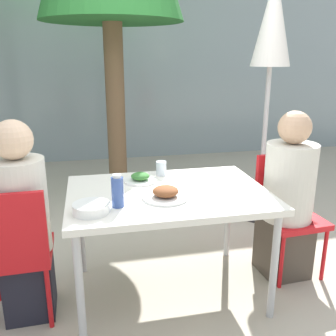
{
  "coord_description": "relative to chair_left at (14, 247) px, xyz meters",
  "views": [
    {
      "loc": [
        -0.46,
        -2.14,
        1.53
      ],
      "look_at": [
        0.0,
        0.0,
        0.87
      ],
      "focal_mm": 40.0,
      "sensor_mm": 36.0,
      "label": 1
    }
  ],
  "objects": [
    {
      "name": "ground_plane",
      "position": [
        0.91,
        0.11,
        -0.49
      ],
      "size": [
        24.0,
        24.0,
        0.0
      ],
      "primitive_type": "plane",
      "color": "#B2A893"
    },
    {
      "name": "building_facade",
      "position": [
        0.91,
        3.74,
        1.01
      ],
      "size": [
        10.0,
        0.2,
        3.0
      ],
      "color": "#89999E",
      "rests_on": "ground"
    },
    {
      "name": "dining_table",
      "position": [
        0.91,
        0.11,
        0.17
      ],
      "size": [
        1.23,
        0.87,
        0.72
      ],
      "color": "silver",
      "rests_on": "ground"
    },
    {
      "name": "chair_left",
      "position": [
        0.0,
        0.0,
        0.0
      ],
      "size": [
        0.41,
        0.41,
        0.85
      ],
      "rotation": [
        0.0,
        0.0,
        0.03
      ],
      "color": "red",
      "rests_on": "ground"
    },
    {
      "name": "person_left",
      "position": [
        0.05,
        0.08,
        0.09
      ],
      "size": [
        0.31,
        0.31,
        1.21
      ],
      "rotation": [
        0.0,
        0.0,
        0.03
      ],
      "color": "black",
      "rests_on": "ground"
    },
    {
      "name": "chair_right",
      "position": [
        1.83,
        0.25,
        0.0
      ],
      "size": [
        0.43,
        0.43,
        0.85
      ],
      "rotation": [
        0.0,
        0.0,
        -3.07
      ],
      "color": "red",
      "rests_on": "ground"
    },
    {
      "name": "person_right",
      "position": [
        1.78,
        0.17,
        0.07
      ],
      "size": [
        0.34,
        0.34,
        1.19
      ],
      "rotation": [
        0.0,
        0.0,
        -3.07
      ],
      "color": "#473D33",
      "rests_on": "ground"
    },
    {
      "name": "closed_umbrella",
      "position": [
        2.06,
        1.13,
        1.2
      ],
      "size": [
        0.36,
        0.36,
        2.22
      ],
      "color": "#333333",
      "rests_on": "ground"
    },
    {
      "name": "plate_0",
      "position": [
        0.87,
        -0.01,
        0.26
      ],
      "size": [
        0.28,
        0.28,
        0.07
      ],
      "color": "white",
      "rests_on": "dining_table"
    },
    {
      "name": "plate_1",
      "position": [
        0.77,
        0.32,
        0.25
      ],
      "size": [
        0.22,
        0.22,
        0.06
      ],
      "color": "white",
      "rests_on": "dining_table"
    },
    {
      "name": "bottle",
      "position": [
        0.59,
        -0.08,
        0.32
      ],
      "size": [
        0.07,
        0.07,
        0.19
      ],
      "color": "#334C8E",
      "rests_on": "dining_table"
    },
    {
      "name": "drinking_cup",
      "position": [
        0.94,
        0.44,
        0.28
      ],
      "size": [
        0.07,
        0.07,
        0.1
      ],
      "color": "silver",
      "rests_on": "dining_table"
    },
    {
      "name": "salad_bowl",
      "position": [
        0.44,
        -0.13,
        0.26
      ],
      "size": [
        0.2,
        0.2,
        0.05
      ],
      "color": "white",
      "rests_on": "dining_table"
    }
  ]
}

